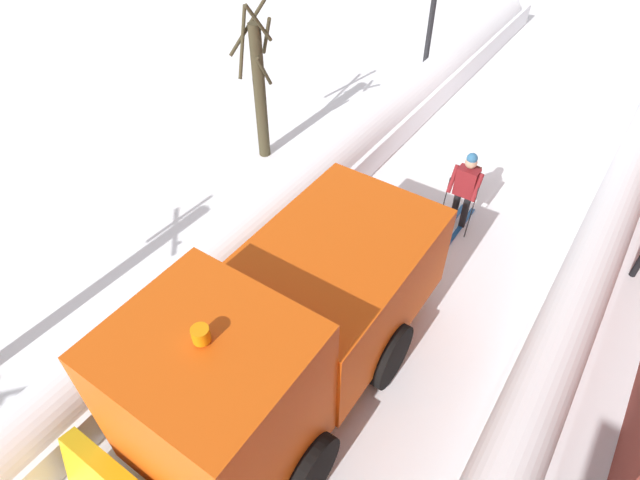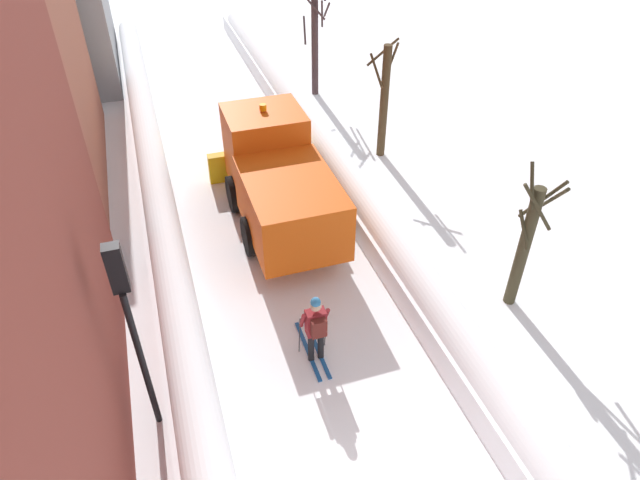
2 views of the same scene
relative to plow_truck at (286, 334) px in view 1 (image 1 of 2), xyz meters
name	(u,v)px [view 1 (image 1 of 2)]	position (x,y,z in m)	size (l,w,h in m)	color
ground_plane	(279,450)	(-0.46, 0.89, -1.48)	(80.00, 80.00, 0.00)	white
snowbank_right	(140,340)	(2.36, 0.89, -0.96)	(1.10, 36.00, 1.14)	white
plow_truck	(286,334)	(0.00, 0.00, 0.00)	(3.20, 5.98, 3.12)	#DB510F
skier	(465,187)	(-0.59, -5.24, -0.48)	(0.62, 1.80, 1.81)	black
bare_tree_near	(259,88)	(4.51, -5.00, 0.33)	(1.01, 1.17, 3.79)	#3D3623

